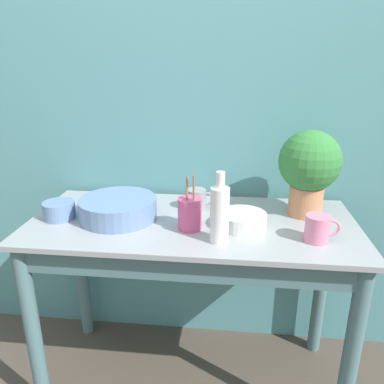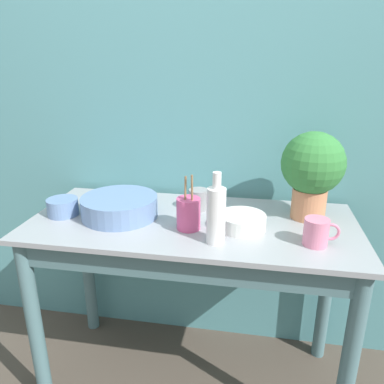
% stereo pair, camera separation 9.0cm
% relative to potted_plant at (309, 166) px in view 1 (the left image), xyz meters
% --- Properties ---
extents(wall_back, '(6.00, 0.05, 2.40)m').
position_rel_potted_plant_xyz_m(wall_back, '(-0.45, 0.24, 0.20)').
color(wall_back, teal).
rests_on(wall_back, ground_plane).
extents(counter_table, '(1.29, 0.58, 0.79)m').
position_rel_potted_plant_xyz_m(counter_table, '(-0.45, -0.14, -0.37)').
color(counter_table, slate).
rests_on(counter_table, ground_plane).
extents(potted_plant, '(0.24, 0.24, 0.35)m').
position_rel_potted_plant_xyz_m(potted_plant, '(0.00, 0.00, 0.00)').
color(potted_plant, tan).
rests_on(potted_plant, counter_table).
extents(bowl_wash_large, '(0.31, 0.31, 0.08)m').
position_rel_potted_plant_xyz_m(bowl_wash_large, '(-0.75, -0.12, -0.16)').
color(bowl_wash_large, '#6684B2').
rests_on(bowl_wash_large, counter_table).
extents(bottle_tall, '(0.07, 0.07, 0.26)m').
position_rel_potted_plant_xyz_m(bottle_tall, '(-0.34, -0.28, -0.10)').
color(bottle_tall, white).
rests_on(bottle_tall, counter_table).
extents(mug_pink, '(0.12, 0.08, 0.10)m').
position_rel_potted_plant_xyz_m(mug_pink, '(0.00, -0.24, -0.16)').
color(mug_pink, pink).
rests_on(mug_pink, counter_table).
extents(mug_grey, '(0.12, 0.08, 0.09)m').
position_rel_potted_plant_xyz_m(mug_grey, '(-0.45, 0.01, -0.16)').
color(mug_grey, gray).
rests_on(mug_grey, counter_table).
extents(bowl_small_enamel_white, '(0.18, 0.18, 0.06)m').
position_rel_potted_plant_xyz_m(bowl_small_enamel_white, '(-0.26, -0.15, -0.18)').
color(bowl_small_enamel_white, silver).
rests_on(bowl_small_enamel_white, counter_table).
extents(bowl_small_blue, '(0.13, 0.13, 0.07)m').
position_rel_potted_plant_xyz_m(bowl_small_blue, '(-0.99, -0.15, -0.17)').
color(bowl_small_blue, '#6684B2').
rests_on(bowl_small_blue, counter_table).
extents(utensil_cup, '(0.09, 0.09, 0.22)m').
position_rel_potted_plant_xyz_m(utensil_cup, '(-0.45, -0.19, -0.14)').
color(utensil_cup, '#CC4C7F').
rests_on(utensil_cup, counter_table).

